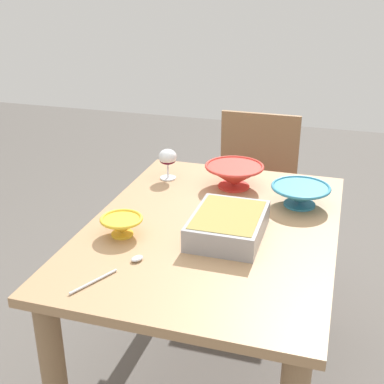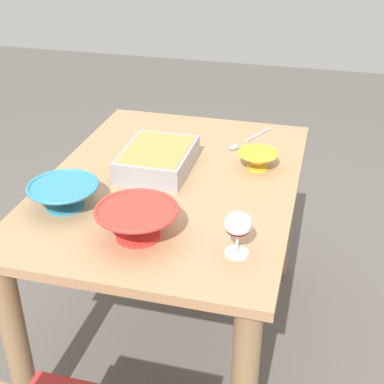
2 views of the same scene
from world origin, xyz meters
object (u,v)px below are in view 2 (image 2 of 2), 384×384
object	(u,v)px
wine_glass	(238,226)
casserole_dish	(158,158)
serving_spoon	(243,142)
dining_table	(172,214)
mixing_bowl	(258,159)
serving_bowl	(137,221)
small_bowl	(64,194)

from	to	relation	value
wine_glass	casserole_dish	world-z (taller)	wine_glass
serving_spoon	wine_glass	bearing A→B (deg)	-171.59
dining_table	wine_glass	distance (m)	0.54
wine_glass	mixing_bowl	size ratio (longest dim) A/B	0.91
casserole_dish	mixing_bowl	bearing A→B (deg)	-74.10
dining_table	casserole_dish	xyz separation A→B (m)	(0.06, 0.07, 0.19)
mixing_bowl	serving_bowl	bearing A→B (deg)	152.65
small_bowl	serving_spoon	bearing A→B (deg)	-36.95
serving_bowl	serving_spoon	xyz separation A→B (m)	(0.74, -0.19, -0.05)
casserole_dish	small_bowl	xyz separation A→B (m)	(-0.33, 0.21, 0.00)
small_bowl	wine_glass	bearing A→B (deg)	-101.17
mixing_bowl	serving_spoon	xyz separation A→B (m)	(0.20, 0.09, -0.03)
small_bowl	serving_bowl	world-z (taller)	serving_bowl
wine_glass	serving_bowl	size ratio (longest dim) A/B	0.55
serving_bowl	wine_glass	bearing A→B (deg)	-91.99
wine_glass	casserole_dish	size ratio (longest dim) A/B	0.43
wine_glass	serving_bowl	xyz separation A→B (m)	(0.01, 0.30, -0.04)
dining_table	serving_spoon	xyz separation A→B (m)	(0.37, -0.19, 0.15)
dining_table	mixing_bowl	distance (m)	0.37
dining_table	small_bowl	xyz separation A→B (m)	(-0.27, 0.28, 0.19)
mixing_bowl	serving_bowl	xyz separation A→B (m)	(-0.54, 0.28, 0.02)
small_bowl	serving_bowl	size ratio (longest dim) A/B	0.93
mixing_bowl	small_bowl	world-z (taller)	small_bowl
casserole_dish	serving_spoon	distance (m)	0.41
serving_spoon	casserole_dish	bearing A→B (deg)	138.90
dining_table	mixing_bowl	xyz separation A→B (m)	(0.16, -0.28, 0.18)
small_bowl	serving_bowl	distance (m)	0.31
wine_glass	small_bowl	size ratio (longest dim) A/B	0.59
small_bowl	serving_spoon	distance (m)	0.79
casserole_dish	small_bowl	world-z (taller)	same
wine_glass	mixing_bowl	xyz separation A→B (m)	(0.55, 0.02, -0.05)
mixing_bowl	dining_table	bearing A→B (deg)	120.06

